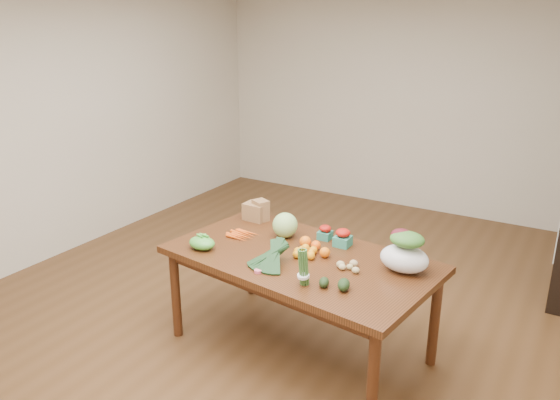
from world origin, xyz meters
The scene contains 24 objects.
floor centered at (0.00, 0.00, 0.00)m, with size 6.00×6.00×0.00m, color #55361D.
room_walls centered at (0.00, 0.00, 1.35)m, with size 5.02×6.02×2.70m.
dining_table centered at (0.45, -0.52, 0.38)m, with size 1.84×1.02×0.75m, color #4E2712.
dish_towel centered at (1.96, 1.40, 0.55)m, with size 0.02×0.28×0.45m, color white.
paper_bag centered at (-0.20, -0.08, 0.84)m, with size 0.24×0.20×0.17m, color olive, non-canonical shape.
cabbage centered at (0.19, -0.27, 0.85)m, with size 0.19×0.19×0.19m, color #ACD67B.
strawberry_basket_a centered at (0.47, -0.16, 0.79)m, with size 0.10×0.10×0.09m, color #AD1C0B, non-canonical shape.
strawberry_basket_b centered at (0.64, -0.21, 0.80)m, with size 0.11×0.11×0.10m, color red, non-canonical shape.
orange_a centered at (0.41, -0.37, 0.79)m, with size 0.08×0.08×0.08m, color #FF650F.
orange_b centered at (0.50, -0.37, 0.78)m, with size 0.07×0.07×0.07m, color #FF5E0F.
orange_c centered at (0.61, -0.45, 0.79)m, with size 0.07×0.07×0.07m, color #F25F0E.
mandarin_cluster centered at (0.49, -0.50, 0.80)m, with size 0.18×0.18×0.09m, color orange, non-canonical shape.
carrots centered at (-0.10, -0.44, 0.76)m, with size 0.22×0.19×0.03m, color orange, non-canonical shape.
snap_pea_bag centered at (-0.21, -0.77, 0.80)m, with size 0.20×0.15×0.09m, color green.
kale_bunch centered at (0.36, -0.79, 0.83)m, with size 0.32×0.40×0.16m, color #16331A, non-canonical shape.
asparagus_bundle centered at (0.68, -0.89, 0.88)m, with size 0.08×0.08×0.25m, color #457F3A, non-canonical shape.
potato_a centered at (0.78, -0.55, 0.77)m, with size 0.06×0.05×0.05m, color tan.
potato_b centered at (0.80, -0.57, 0.77)m, with size 0.05×0.04×0.04m, color tan.
potato_c centered at (0.84, -0.54, 0.77)m, with size 0.05×0.04×0.04m, color tan.
potato_d centered at (0.85, -0.49, 0.77)m, with size 0.06×0.05×0.05m, color tan.
potato_e centered at (0.90, -0.57, 0.77)m, with size 0.05×0.05×0.04m, color tan.
avocado_a centered at (0.80, -0.85, 0.78)m, with size 0.06×0.09×0.06m, color black.
avocado_b centered at (0.92, -0.82, 0.79)m, with size 0.07×0.11×0.07m, color black.
salad_bag centered at (1.15, -0.38, 0.87)m, with size 0.32×0.24×0.25m, color white, non-canonical shape.
Camera 1 is at (2.11, -3.59, 2.34)m, focal length 35.00 mm.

